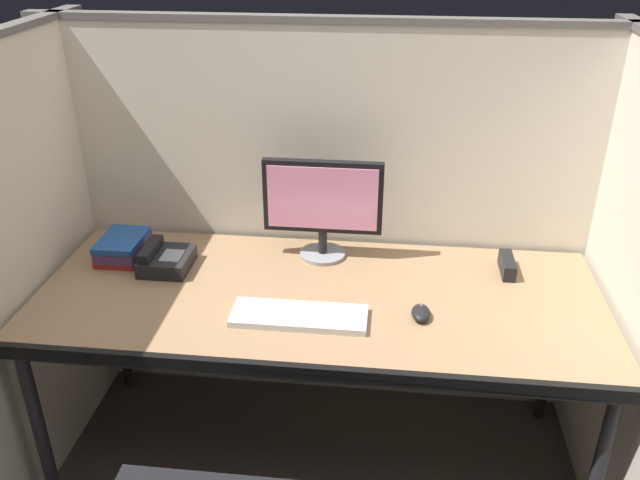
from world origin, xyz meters
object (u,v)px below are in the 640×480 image
(keyboard_main, at_px, (299,316))
(book_stack, at_px, (123,247))
(red_stapler, at_px, (507,265))
(computer_mouse, at_px, (421,313))
(desk_phone, at_px, (165,260))
(monitor_center, at_px, (323,203))
(desk, at_px, (318,309))

(keyboard_main, relative_size, book_stack, 1.98)
(keyboard_main, relative_size, red_stapler, 2.87)
(computer_mouse, height_order, desk_phone, desk_phone)
(monitor_center, xyz_separation_m, book_stack, (-0.73, -0.09, -0.17))
(book_stack, bearing_deg, desk, -14.31)
(desk_phone, bearing_deg, desk, -12.91)
(monitor_center, distance_m, computer_mouse, 0.55)
(book_stack, height_order, desk_phone, desk_phone)
(red_stapler, xyz_separation_m, desk_phone, (-1.22, -0.11, 0.01))
(keyboard_main, relative_size, desk_phone, 2.26)
(book_stack, bearing_deg, monitor_center, 7.33)
(keyboard_main, height_order, computer_mouse, computer_mouse)
(keyboard_main, xyz_separation_m, red_stapler, (0.69, 0.38, 0.02))
(red_stapler, bearing_deg, desk, -159.95)
(red_stapler, bearing_deg, keyboard_main, -151.37)
(computer_mouse, xyz_separation_m, desk_phone, (-0.91, 0.22, 0.02))
(red_stapler, bearing_deg, monitor_center, 175.86)
(computer_mouse, bearing_deg, book_stack, 165.57)
(computer_mouse, xyz_separation_m, book_stack, (-1.09, 0.28, 0.02))
(computer_mouse, relative_size, desk_phone, 0.51)
(monitor_center, relative_size, desk_phone, 2.26)
(desk, bearing_deg, monitor_center, 93.11)
(keyboard_main, bearing_deg, desk, 72.92)
(desk, height_order, computer_mouse, computer_mouse)
(computer_mouse, distance_m, desk_phone, 0.93)
(monitor_center, distance_m, book_stack, 0.76)
(desk, height_order, keyboard_main, keyboard_main)
(desk_phone, bearing_deg, book_stack, 161.38)
(keyboard_main, height_order, book_stack, book_stack)
(monitor_center, bearing_deg, desk_phone, -164.33)
(desk_phone, bearing_deg, computer_mouse, -13.57)
(keyboard_main, xyz_separation_m, computer_mouse, (0.38, 0.05, 0.01))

